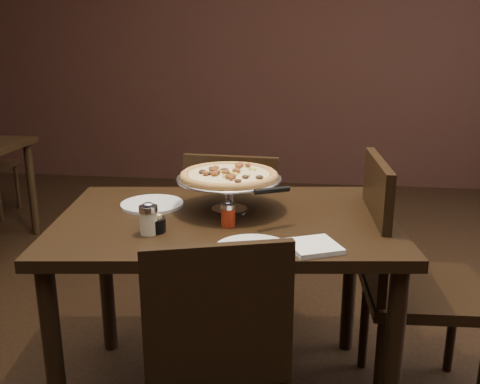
# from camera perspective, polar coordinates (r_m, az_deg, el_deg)

# --- Properties ---
(room) EXTENTS (6.04, 7.04, 2.84)m
(room) POSITION_cam_1_polar(r_m,az_deg,el_deg) (1.91, -2.11, 14.91)
(room) COLOR black
(room) RESTS_ON ground
(dining_table) EXTENTS (1.36, 1.00, 0.79)m
(dining_table) POSITION_cam_1_polar(r_m,az_deg,el_deg) (2.07, -1.56, -5.38)
(dining_table) COLOR black
(dining_table) RESTS_ON ground
(pizza_stand) EXTENTS (0.41, 0.41, 0.17)m
(pizza_stand) POSITION_cam_1_polar(r_m,az_deg,el_deg) (2.07, -1.18, 1.71)
(pizza_stand) COLOR #B6B5BC
(pizza_stand) RESTS_ON dining_table
(parmesan_shaker) EXTENTS (0.07, 0.07, 0.11)m
(parmesan_shaker) POSITION_cam_1_polar(r_m,az_deg,el_deg) (1.86, -9.72, -2.86)
(parmesan_shaker) COLOR beige
(parmesan_shaker) RESTS_ON dining_table
(pepper_flake_shaker) EXTENTS (0.05, 0.05, 0.09)m
(pepper_flake_shaker) POSITION_cam_1_polar(r_m,az_deg,el_deg) (1.92, -1.27, -2.39)
(pepper_flake_shaker) COLOR maroon
(pepper_flake_shaker) RESTS_ON dining_table
(packet_caddy) EXTENTS (0.08, 0.08, 0.06)m
(packet_caddy) POSITION_cam_1_polar(r_m,az_deg,el_deg) (1.89, -9.16, -3.42)
(packet_caddy) COLOR black
(packet_caddy) RESTS_ON dining_table
(napkin_stack) EXTENTS (0.20, 0.20, 0.02)m
(napkin_stack) POSITION_cam_1_polar(r_m,az_deg,el_deg) (1.74, 7.86, -5.76)
(napkin_stack) COLOR white
(napkin_stack) RESTS_ON dining_table
(plate_left) EXTENTS (0.25, 0.25, 0.01)m
(plate_left) POSITION_cam_1_polar(r_m,az_deg,el_deg) (2.19, -9.35, -1.30)
(plate_left) COLOR white
(plate_left) RESTS_ON dining_table
(plate_near) EXTENTS (0.25, 0.25, 0.01)m
(plate_near) POSITION_cam_1_polar(r_m,az_deg,el_deg) (1.71, 1.36, -6.13)
(plate_near) COLOR white
(plate_near) RESTS_ON dining_table
(serving_spatula) EXTENTS (0.17, 0.17, 0.03)m
(serving_spatula) POSITION_cam_1_polar(r_m,az_deg,el_deg) (1.88, 3.43, 0.11)
(serving_spatula) COLOR #B6B5BC
(serving_spatula) RESTS_ON pizza_stand
(chair_far) EXTENTS (0.46, 0.46, 0.93)m
(chair_far) POSITION_cam_1_polar(r_m,az_deg,el_deg) (2.64, -0.42, -4.59)
(chair_far) COLOR black
(chair_far) RESTS_ON ground
(chair_side) EXTENTS (0.49, 0.49, 1.01)m
(chair_side) POSITION_cam_1_polar(r_m,az_deg,el_deg) (2.22, 17.23, -8.34)
(chair_side) COLOR black
(chair_side) RESTS_ON ground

